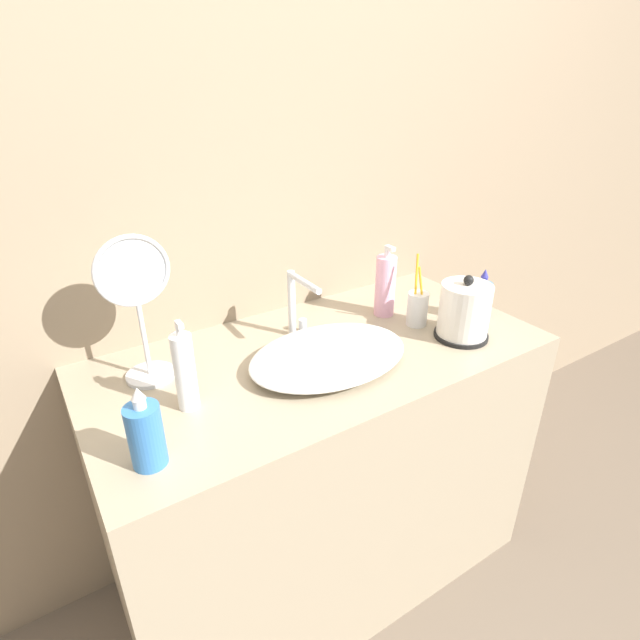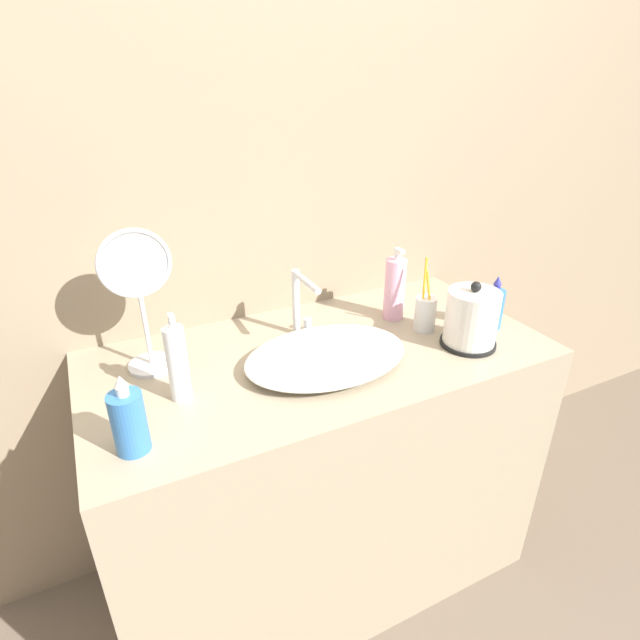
# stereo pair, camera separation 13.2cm
# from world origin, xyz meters

# --- Properties ---
(ground_plane) EXTENTS (12.00, 12.00, 0.00)m
(ground_plane) POSITION_xyz_m (0.00, 0.00, 0.00)
(ground_plane) COLOR #6B5B4C
(wall_back) EXTENTS (6.00, 0.04, 2.60)m
(wall_back) POSITION_xyz_m (0.00, 0.63, 1.30)
(wall_back) COLOR gray
(wall_back) RESTS_ON ground_plane
(vanity_counter) EXTENTS (1.25, 0.61, 0.85)m
(vanity_counter) POSITION_xyz_m (0.00, 0.31, 0.42)
(vanity_counter) COLOR gray
(vanity_counter) RESTS_ON ground_plane
(sink_basin) EXTENTS (0.44, 0.31, 0.05)m
(sink_basin) POSITION_xyz_m (-0.02, 0.25, 0.87)
(sink_basin) COLOR white
(sink_basin) RESTS_ON vanity_counter
(faucet) EXTENTS (0.06, 0.16, 0.20)m
(faucet) POSITION_xyz_m (-0.01, 0.42, 0.96)
(faucet) COLOR silver
(faucet) RESTS_ON vanity_counter
(electric_kettle) EXTENTS (0.15, 0.15, 0.19)m
(electric_kettle) POSITION_xyz_m (0.39, 0.16, 0.92)
(electric_kettle) COLOR black
(electric_kettle) RESTS_ON vanity_counter
(toothbrush_cup) EXTENTS (0.06, 0.06, 0.22)m
(toothbrush_cup) POSITION_xyz_m (0.33, 0.29, 0.90)
(toothbrush_cup) COLOR silver
(toothbrush_cup) RESTS_ON vanity_counter
(lotion_bottle) EXTENTS (0.05, 0.05, 0.22)m
(lotion_bottle) POSITION_xyz_m (-0.39, 0.26, 0.94)
(lotion_bottle) COLOR white
(lotion_bottle) RESTS_ON vanity_counter
(shampoo_bottle) EXTENTS (0.07, 0.07, 0.18)m
(shampoo_bottle) POSITION_xyz_m (-0.52, 0.13, 0.92)
(shampoo_bottle) COLOR #3370B7
(shampoo_bottle) RESTS_ON vanity_counter
(mouthwash_bottle) EXTENTS (0.06, 0.06, 0.23)m
(mouthwash_bottle) POSITION_xyz_m (0.30, 0.40, 0.94)
(mouthwash_bottle) COLOR #EAA8C6
(mouthwash_bottle) RESTS_ON vanity_counter
(hand_cream_bottle) EXTENTS (0.06, 0.06, 0.16)m
(hand_cream_bottle) POSITION_xyz_m (0.52, 0.22, 0.91)
(hand_cream_bottle) COLOR #3370B7
(hand_cream_bottle) RESTS_ON vanity_counter
(vanity_mirror) EXTENTS (0.17, 0.12, 0.37)m
(vanity_mirror) POSITION_xyz_m (-0.43, 0.44, 1.06)
(vanity_mirror) COLOR silver
(vanity_mirror) RESTS_ON vanity_counter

